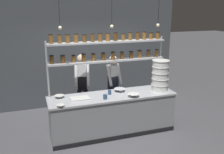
# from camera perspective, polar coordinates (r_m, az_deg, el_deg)

# --- Properties ---
(ground_plane) EXTENTS (40.00, 40.00, 0.00)m
(ground_plane) POSITION_cam_1_polar(r_m,az_deg,el_deg) (5.96, 0.13, -12.46)
(ground_plane) COLOR #4C4C51
(back_wall) EXTENTS (5.26, 0.12, 3.17)m
(back_wall) POSITION_cam_1_polar(r_m,az_deg,el_deg) (7.34, -5.11, 6.04)
(back_wall) COLOR #4C5156
(back_wall) RESTS_ON ground_plane
(prep_counter) EXTENTS (2.86, 0.76, 0.92)m
(prep_counter) POSITION_cam_1_polar(r_m,az_deg,el_deg) (5.75, 0.14, -8.43)
(prep_counter) COLOR gray
(prep_counter) RESTS_ON ground_plane
(spice_shelf_unit) EXTENTS (2.74, 0.28, 2.28)m
(spice_shelf_unit) POSITION_cam_1_polar(r_m,az_deg,el_deg) (5.64, -1.01, 5.80)
(spice_shelf_unit) COLOR #ADAFB5
(spice_shelf_unit) RESTS_ON ground_plane
(chef_left) EXTENTS (0.41, 0.34, 1.73)m
(chef_left) POSITION_cam_1_polar(r_m,az_deg,el_deg) (6.18, -6.80, -1.44)
(chef_left) COLOR black
(chef_left) RESTS_ON ground_plane
(chef_center) EXTENTS (0.41, 0.33, 1.67)m
(chef_center) POSITION_cam_1_polar(r_m,az_deg,el_deg) (6.28, 0.26, -1.43)
(chef_center) COLOR black
(chef_center) RESTS_ON ground_plane
(container_stack) EXTENTS (0.40, 0.40, 0.72)m
(container_stack) POSITION_cam_1_polar(r_m,az_deg,el_deg) (5.92, 10.97, 0.39)
(container_stack) COLOR white
(container_stack) RESTS_ON prep_counter
(cutting_board) EXTENTS (0.40, 0.26, 0.02)m
(cutting_board) POSITION_cam_1_polar(r_m,az_deg,el_deg) (5.39, -7.35, -4.85)
(cutting_board) COLOR silver
(cutting_board) RESTS_ON prep_counter
(prep_bowl_near_left) EXTENTS (0.16, 0.16, 0.05)m
(prep_bowl_near_left) POSITION_cam_1_polar(r_m,az_deg,el_deg) (5.04, -11.67, -6.46)
(prep_bowl_near_left) COLOR silver
(prep_bowl_near_left) RESTS_ON prep_counter
(prep_bowl_center_front) EXTENTS (0.21, 0.21, 0.06)m
(prep_bowl_center_front) POSITION_cam_1_polar(r_m,az_deg,el_deg) (5.52, -11.93, -4.41)
(prep_bowl_center_front) COLOR silver
(prep_bowl_center_front) RESTS_ON prep_counter
(prep_bowl_center_back) EXTENTS (0.26, 0.26, 0.07)m
(prep_bowl_center_back) POSITION_cam_1_polar(r_m,az_deg,el_deg) (5.79, 1.76, -3.01)
(prep_bowl_center_back) COLOR silver
(prep_bowl_center_back) RESTS_ON prep_counter
(prep_bowl_near_right) EXTENTS (0.25, 0.25, 0.07)m
(prep_bowl_near_right) POSITION_cam_1_polar(r_m,az_deg,el_deg) (5.48, 4.94, -4.18)
(prep_bowl_near_right) COLOR silver
(prep_bowl_near_right) RESTS_ON prep_counter
(serving_cup_front) EXTENTS (0.08, 0.08, 0.11)m
(serving_cup_front) POSITION_cam_1_polar(r_m,az_deg,el_deg) (5.59, -0.54, -3.49)
(serving_cup_front) COLOR #334C70
(serving_cup_front) RESTS_ON prep_counter
(serving_cup_by_board) EXTENTS (0.09, 0.09, 0.10)m
(serving_cup_by_board) POSITION_cam_1_polar(r_m,az_deg,el_deg) (5.32, -1.59, -4.54)
(serving_cup_by_board) COLOR #334C70
(serving_cup_by_board) RESTS_ON prep_counter
(pendant_light_row) EXTENTS (2.20, 0.07, 0.73)m
(pendant_light_row) POSITION_cam_1_polar(r_m,az_deg,el_deg) (5.25, 0.00, 11.92)
(pendant_light_row) COLOR black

